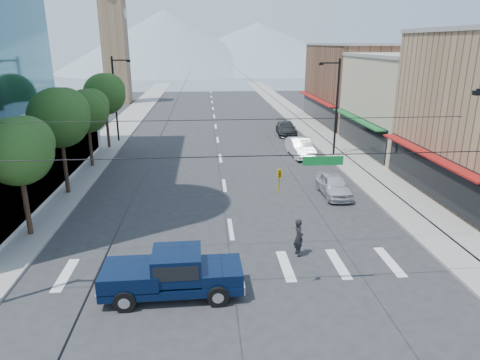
# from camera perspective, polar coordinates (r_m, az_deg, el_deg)

# --- Properties ---
(ground) EXTENTS (160.00, 160.00, 0.00)m
(ground) POSITION_cam_1_polar(r_m,az_deg,el_deg) (19.68, -0.13, -13.80)
(ground) COLOR #28282B
(ground) RESTS_ON ground
(sidewalk_left) EXTENTS (4.00, 120.00, 0.15)m
(sidewalk_left) POSITION_cam_1_polar(r_m,az_deg,el_deg) (58.60, -15.22, 7.15)
(sidewalk_left) COLOR gray
(sidewalk_left) RESTS_ON ground
(sidewalk_right) EXTENTS (4.00, 120.00, 0.15)m
(sidewalk_right) POSITION_cam_1_polar(r_m,az_deg,el_deg) (59.14, 8.49, 7.67)
(sidewalk_right) COLOR gray
(sidewalk_right) RESTS_ON ground
(shop_mid) EXTENTS (12.00, 14.00, 9.00)m
(shop_mid) POSITION_cam_1_polar(r_m,az_deg,el_deg) (46.32, 23.09, 9.22)
(shop_mid) COLOR tan
(shop_mid) RESTS_ON ground
(shop_far) EXTENTS (12.00, 18.00, 10.00)m
(shop_far) POSITION_cam_1_polar(r_m,az_deg,el_deg) (60.81, 16.24, 12.14)
(shop_far) COLOR brown
(shop_far) RESTS_ON ground
(clock_tower) EXTENTS (4.80, 4.80, 20.40)m
(clock_tower) POSITION_cam_1_polar(r_m,az_deg,el_deg) (80.15, -16.36, 17.39)
(clock_tower) COLOR #8C6B4C
(clock_tower) RESTS_ON ground
(mountain_left) EXTENTS (80.00, 80.00, 22.00)m
(mountain_left) POSITION_cam_1_polar(r_m,az_deg,el_deg) (167.26, -9.85, 17.83)
(mountain_left) COLOR gray
(mountain_left) RESTS_ON ground
(mountain_right) EXTENTS (90.00, 90.00, 18.00)m
(mountain_right) POSITION_cam_1_polar(r_m,az_deg,el_deg) (177.99, 2.31, 17.41)
(mountain_right) COLOR gray
(mountain_right) RESTS_ON ground
(tree_near) EXTENTS (3.65, 3.64, 6.71)m
(tree_near) POSITION_cam_1_polar(r_m,az_deg,el_deg) (25.36, -27.22, 3.72)
(tree_near) COLOR black
(tree_near) RESTS_ON ground
(tree_midnear) EXTENTS (4.09, 4.09, 7.52)m
(tree_midnear) POSITION_cam_1_polar(r_m,az_deg,el_deg) (31.71, -22.75, 7.89)
(tree_midnear) COLOR black
(tree_midnear) RESTS_ON ground
(tree_midfar) EXTENTS (3.65, 3.64, 6.71)m
(tree_midfar) POSITION_cam_1_polar(r_m,az_deg,el_deg) (38.44, -19.56, 8.86)
(tree_midfar) COLOR black
(tree_midfar) RESTS_ON ground
(tree_far) EXTENTS (4.09, 4.09, 7.52)m
(tree_far) POSITION_cam_1_polar(r_m,az_deg,el_deg) (45.12, -17.46, 11.03)
(tree_far) COLOR black
(tree_far) RESTS_ON ground
(signal_rig) EXTENTS (21.80, 0.20, 9.00)m
(signal_rig) POSITION_cam_1_polar(r_m,az_deg,el_deg) (16.77, 0.78, -1.96)
(signal_rig) COLOR black
(signal_rig) RESTS_ON ground
(lamp_pole_nw) EXTENTS (2.00, 0.25, 9.00)m
(lamp_pole_nw) POSITION_cam_1_polar(r_m,az_deg,el_deg) (47.93, -16.18, 10.71)
(lamp_pole_nw) COLOR black
(lamp_pole_nw) RESTS_ON ground
(lamp_pole_ne) EXTENTS (2.00, 0.25, 9.00)m
(lamp_pole_ne) POSITION_cam_1_polar(r_m,az_deg,el_deg) (40.87, 12.61, 9.86)
(lamp_pole_ne) COLOR black
(lamp_pole_ne) RESTS_ON ground
(pickup_truck) EXTENTS (6.05, 2.44, 2.03)m
(pickup_truck) POSITION_cam_1_polar(r_m,az_deg,el_deg) (18.70, -9.09, -12.10)
(pickup_truck) COLOR black
(pickup_truck) RESTS_ON ground
(pedestrian) EXTENTS (0.58, 0.78, 1.96)m
(pedestrian) POSITION_cam_1_polar(r_m,az_deg,el_deg) (21.90, 7.83, -7.58)
(pedestrian) COLOR black
(pedestrian) RESTS_ON ground
(parked_car_near) EXTENTS (1.79, 4.43, 1.51)m
(parked_car_near) POSITION_cam_1_polar(r_m,az_deg,el_deg) (30.81, 12.40, -0.68)
(parked_car_near) COLOR silver
(parked_car_near) RESTS_ON ground
(parked_car_mid) EXTENTS (2.06, 5.25, 1.70)m
(parked_car_mid) POSITION_cam_1_polar(r_m,az_deg,el_deg) (41.01, 8.04, 4.31)
(parked_car_mid) COLOR white
(parked_car_mid) RESTS_ON ground
(parked_car_far) EXTENTS (2.52, 5.42, 1.53)m
(parked_car_far) POSITION_cam_1_polar(r_m,az_deg,el_deg) (50.71, 6.18, 6.88)
(parked_car_far) COLOR #28282A
(parked_car_far) RESTS_ON ground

